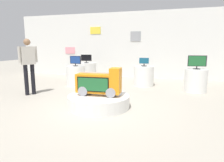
{
  "coord_description": "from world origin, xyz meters",
  "views": [
    {
      "loc": [
        1.55,
        -4.25,
        1.48
      ],
      "look_at": [
        0.18,
        0.45,
        0.61
      ],
      "focal_mm": 31.27,
      "sensor_mm": 36.0,
      "label": 1
    }
  ],
  "objects_px": {
    "display_pedestal_far_right": "(76,76)",
    "shopper_browsing_near_truck": "(28,62)",
    "tv_on_left_rear": "(86,58)",
    "tv_on_center_rear": "(197,62)",
    "tv_on_right_rear": "(144,62)",
    "main_display_pedestal": "(99,101)",
    "display_pedestal_left_rear": "(87,71)",
    "display_pedestal_center_rear": "(196,80)",
    "novelty_firetruck_tv": "(99,84)",
    "tv_on_far_right": "(75,60)",
    "display_pedestal_right_rear": "(144,76)"
  },
  "relations": [
    {
      "from": "main_display_pedestal",
      "to": "display_pedestal_center_rear",
      "type": "relative_size",
      "value": 2.01
    },
    {
      "from": "tv_on_left_rear",
      "to": "display_pedestal_right_rear",
      "type": "bearing_deg",
      "value": -16.48
    },
    {
      "from": "display_pedestal_right_rear",
      "to": "display_pedestal_far_right",
      "type": "xyz_separation_m",
      "value": [
        -2.48,
        -0.69,
        0.0
      ]
    },
    {
      "from": "display_pedestal_right_rear",
      "to": "tv_on_center_rear",
      "type": "bearing_deg",
      "value": -15.57
    },
    {
      "from": "display_pedestal_center_rear",
      "to": "display_pedestal_far_right",
      "type": "xyz_separation_m",
      "value": [
        -4.25,
        -0.2,
        0.0
      ]
    },
    {
      "from": "main_display_pedestal",
      "to": "display_pedestal_far_right",
      "type": "xyz_separation_m",
      "value": [
        -1.75,
        2.27,
        0.23
      ]
    },
    {
      "from": "display_pedestal_right_rear",
      "to": "tv_on_left_rear",
      "type": "bearing_deg",
      "value": 163.52
    },
    {
      "from": "display_pedestal_center_rear",
      "to": "tv_on_left_rear",
      "type": "bearing_deg",
      "value": 163.93
    },
    {
      "from": "tv_on_left_rear",
      "to": "tv_on_center_rear",
      "type": "relative_size",
      "value": 0.8
    },
    {
      "from": "tv_on_left_rear",
      "to": "display_pedestal_far_right",
      "type": "xyz_separation_m",
      "value": [
        0.21,
        -1.49,
        -0.58
      ]
    },
    {
      "from": "display_pedestal_left_rear",
      "to": "tv_on_right_rear",
      "type": "xyz_separation_m",
      "value": [
        2.69,
        -0.8,
        0.54
      ]
    },
    {
      "from": "novelty_firetruck_tv",
      "to": "display_pedestal_right_rear",
      "type": "distance_m",
      "value": 3.06
    },
    {
      "from": "novelty_firetruck_tv",
      "to": "display_pedestal_far_right",
      "type": "height_order",
      "value": "novelty_firetruck_tv"
    },
    {
      "from": "tv_on_far_right",
      "to": "shopper_browsing_near_truck",
      "type": "relative_size",
      "value": 0.28
    },
    {
      "from": "tv_on_center_rear",
      "to": "shopper_browsing_near_truck",
      "type": "height_order",
      "value": "shopper_browsing_near_truck"
    },
    {
      "from": "tv_on_center_rear",
      "to": "shopper_browsing_near_truck",
      "type": "distance_m",
      "value": 5.32
    },
    {
      "from": "shopper_browsing_near_truck",
      "to": "tv_on_left_rear",
      "type": "bearing_deg",
      "value": 80.59
    },
    {
      "from": "tv_on_center_rear",
      "to": "main_display_pedestal",
      "type": "bearing_deg",
      "value": -135.37
    },
    {
      "from": "display_pedestal_left_rear",
      "to": "tv_on_center_rear",
      "type": "xyz_separation_m",
      "value": [
        4.46,
        -1.29,
        0.62
      ]
    },
    {
      "from": "display_pedestal_left_rear",
      "to": "shopper_browsing_near_truck",
      "type": "relative_size",
      "value": 0.52
    },
    {
      "from": "tv_on_far_right",
      "to": "tv_on_left_rear",
      "type": "bearing_deg",
      "value": 98.14
    },
    {
      "from": "tv_on_center_rear",
      "to": "display_pedestal_right_rear",
      "type": "bearing_deg",
      "value": 164.43
    },
    {
      "from": "tv_on_left_rear",
      "to": "tv_on_right_rear",
      "type": "bearing_deg",
      "value": -16.56
    },
    {
      "from": "main_display_pedestal",
      "to": "novelty_firetruck_tv",
      "type": "relative_size",
      "value": 1.38
    },
    {
      "from": "main_display_pedestal",
      "to": "novelty_firetruck_tv",
      "type": "bearing_deg",
      "value": -15.38
    },
    {
      "from": "display_pedestal_left_rear",
      "to": "display_pedestal_far_right",
      "type": "height_order",
      "value": "same"
    },
    {
      "from": "display_pedestal_left_rear",
      "to": "display_pedestal_far_right",
      "type": "distance_m",
      "value": 1.51
    },
    {
      "from": "display_pedestal_center_rear",
      "to": "tv_on_center_rear",
      "type": "xyz_separation_m",
      "value": [
        -0.0,
        -0.0,
        0.62
      ]
    },
    {
      "from": "novelty_firetruck_tv",
      "to": "tv_on_far_right",
      "type": "height_order",
      "value": "tv_on_far_right"
    },
    {
      "from": "display_pedestal_center_rear",
      "to": "tv_on_right_rear",
      "type": "relative_size",
      "value": 1.98
    },
    {
      "from": "display_pedestal_far_right",
      "to": "tv_on_far_right",
      "type": "relative_size",
      "value": 1.59
    },
    {
      "from": "tv_on_center_rear",
      "to": "display_pedestal_far_right",
      "type": "bearing_deg",
      "value": -177.3
    },
    {
      "from": "display_pedestal_left_rear",
      "to": "shopper_browsing_near_truck",
      "type": "xyz_separation_m",
      "value": [
        -0.52,
        -3.16,
        0.63
      ]
    },
    {
      "from": "display_pedestal_left_rear",
      "to": "tv_on_left_rear",
      "type": "distance_m",
      "value": 0.58
    },
    {
      "from": "display_pedestal_right_rear",
      "to": "shopper_browsing_near_truck",
      "type": "distance_m",
      "value": 4.04
    },
    {
      "from": "display_pedestal_left_rear",
      "to": "tv_on_left_rear",
      "type": "height_order",
      "value": "tv_on_left_rear"
    },
    {
      "from": "main_display_pedestal",
      "to": "tv_on_right_rear",
      "type": "height_order",
      "value": "tv_on_right_rear"
    },
    {
      "from": "main_display_pedestal",
      "to": "shopper_browsing_near_truck",
      "type": "relative_size",
      "value": 0.88
    },
    {
      "from": "tv_on_center_rear",
      "to": "tv_on_right_rear",
      "type": "relative_size",
      "value": 1.53
    },
    {
      "from": "display_pedestal_left_rear",
      "to": "tv_on_right_rear",
      "type": "bearing_deg",
      "value": -16.64
    },
    {
      "from": "tv_on_center_rear",
      "to": "tv_on_far_right",
      "type": "bearing_deg",
      "value": -177.24
    },
    {
      "from": "display_pedestal_right_rear",
      "to": "display_pedestal_far_right",
      "type": "height_order",
      "value": "same"
    },
    {
      "from": "display_pedestal_left_rear",
      "to": "tv_on_center_rear",
      "type": "bearing_deg",
      "value": -16.17
    },
    {
      "from": "main_display_pedestal",
      "to": "display_pedestal_center_rear",
      "type": "xyz_separation_m",
      "value": [
        2.5,
        2.47,
        0.23
      ]
    },
    {
      "from": "tv_on_far_right",
      "to": "main_display_pedestal",
      "type": "bearing_deg",
      "value": -52.28
    },
    {
      "from": "display_pedestal_far_right",
      "to": "shopper_browsing_near_truck",
      "type": "xyz_separation_m",
      "value": [
        -0.74,
        -1.66,
        0.63
      ]
    },
    {
      "from": "main_display_pedestal",
      "to": "tv_on_right_rear",
      "type": "xyz_separation_m",
      "value": [
        0.73,
        2.96,
        0.77
      ]
    },
    {
      "from": "novelty_firetruck_tv",
      "to": "display_pedestal_center_rear",
      "type": "relative_size",
      "value": 1.45
    },
    {
      "from": "display_pedestal_center_rear",
      "to": "display_pedestal_right_rear",
      "type": "xyz_separation_m",
      "value": [
        -1.77,
        0.49,
        0.0
      ]
    },
    {
      "from": "display_pedestal_left_rear",
      "to": "main_display_pedestal",
      "type": "bearing_deg",
      "value": -62.44
    }
  ]
}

